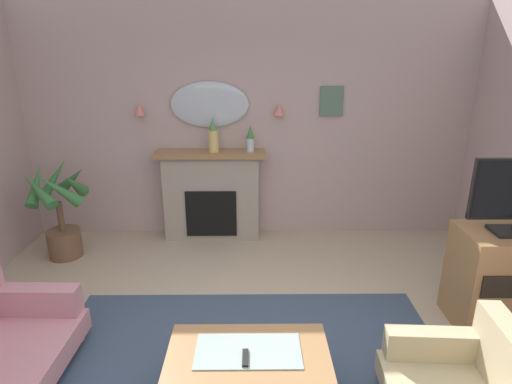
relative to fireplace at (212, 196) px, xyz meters
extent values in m
cube|color=#B29993|center=(0.48, 0.22, 0.89)|extent=(6.59, 0.10, 2.92)
cube|color=#38475B|center=(0.48, -2.61, -0.56)|extent=(3.20, 2.40, 0.01)
cube|color=gray|center=(0.00, 0.01, -0.02)|extent=(1.20, 0.28, 1.10)
cube|color=black|center=(0.00, -0.09, -0.19)|extent=(0.64, 0.12, 0.60)
cube|color=olive|center=(0.00, -0.01, 0.56)|extent=(1.36, 0.36, 0.06)
cylinder|color=tan|center=(0.05, -0.03, 0.72)|extent=(0.12, 0.12, 0.26)
cone|color=#4C8447|center=(0.05, -0.03, 0.93)|extent=(0.10, 0.10, 0.16)
cylinder|color=silver|center=(0.50, -0.03, 0.67)|extent=(0.08, 0.08, 0.17)
cone|color=#38753D|center=(0.50, -0.03, 0.84)|extent=(0.10, 0.10, 0.16)
ellipsoid|color=#B2BCC6|center=(0.00, 0.14, 1.14)|extent=(0.96, 0.06, 0.56)
cone|color=#D17066|center=(-0.85, 0.09, 1.09)|extent=(0.14, 0.14, 0.14)
cone|color=#D17066|center=(0.85, 0.09, 1.09)|extent=(0.14, 0.14, 0.14)
cube|color=#4C6B56|center=(1.50, 0.15, 1.18)|extent=(0.28, 0.03, 0.36)
cube|color=olive|center=(0.49, -2.78, -0.15)|extent=(1.10, 0.60, 0.04)
cube|color=#8C9E99|center=(0.49, -2.78, -0.13)|extent=(0.72, 0.36, 0.01)
cylinder|color=olive|center=(0.00, -2.54, -0.37)|extent=(0.06, 0.06, 0.40)
cylinder|color=olive|center=(0.98, -2.54, -0.37)|extent=(0.06, 0.06, 0.40)
cube|color=black|center=(0.47, -2.86, -0.12)|extent=(0.04, 0.16, 0.02)
cube|color=#B77A84|center=(-1.29, -2.09, -0.17)|extent=(0.76, 0.18, 0.24)
cylinder|color=olive|center=(-0.95, -2.11, -0.52)|extent=(0.07, 0.07, 0.10)
cylinder|color=olive|center=(-1.63, -2.09, -0.52)|extent=(0.07, 0.07, 0.10)
cube|color=tan|center=(2.15, -2.99, -0.09)|extent=(0.21, 0.81, 0.45)
cube|color=tan|center=(1.83, -2.63, -0.20)|extent=(0.73, 0.18, 0.22)
cylinder|color=olive|center=(1.50, -2.61, -0.52)|extent=(0.06, 0.06, 0.10)
cylinder|color=olive|center=(2.17, -2.65, -0.52)|extent=(0.06, 0.06, 0.10)
cube|color=olive|center=(2.72, -1.86, -0.12)|extent=(0.80, 0.56, 0.90)
cylinder|color=brown|center=(-1.72, -0.53, -0.40)|extent=(0.38, 0.38, 0.33)
cylinder|color=brown|center=(-1.72, -0.53, -0.06)|extent=(0.07, 0.07, 0.36)
cone|color=#38753D|center=(-1.50, -0.52, 0.33)|extent=(0.15, 0.52, 0.42)
cone|color=#38753D|center=(-1.61, -0.34, 0.33)|extent=(0.52, 0.38, 0.43)
cone|color=#38753D|center=(-1.82, -0.34, 0.33)|extent=(0.44, 0.33, 0.52)
cone|color=#38753D|center=(-1.93, -0.54, 0.33)|extent=(0.18, 0.50, 0.47)
cone|color=#38753D|center=(-1.83, -0.71, 0.33)|extent=(0.52, 0.40, 0.40)
cone|color=#38753D|center=(-1.60, -0.71, 0.33)|extent=(0.48, 0.38, 0.47)
camera|label=1|loc=(0.52, -5.16, 1.83)|focal=29.95mm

